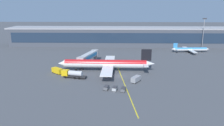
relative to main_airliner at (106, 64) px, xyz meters
The scene contains 13 objects.
ground_plane 10.16m from the main_airliner, 50.31° to the right, with size 700.00×700.00×0.00m, color #47494F.
apron_lead_in_line 9.41m from the main_airliner, 37.67° to the right, with size 0.30×80.00×0.01m, color yellow.
terminal_building 71.30m from the main_airliner, 83.15° to the left, with size 174.65×20.26×14.26m.
main_airliner is the anchor object (origin of this frame).
jet_bridge 15.12m from the main_airliner, 129.17° to the left, with size 8.74×22.10×6.32m.
fuel_tanker 17.47m from the main_airliner, 142.62° to the right, with size 11.09×4.81×3.25m.
lavatory_truck 22.69m from the main_airliner, 168.76° to the right, with size 5.93×5.48×2.50m.
crew_van 20.04m from the main_airliner, 49.57° to the right, with size 4.42×5.36×2.30m.
baggage_cart_0 24.20m from the main_airliner, 86.35° to the right, with size 2.17×2.95×1.48m.
baggage_cart_1 25.36m from the main_airliner, 79.41° to the right, with size 2.17×2.95×1.48m.
baggage_cart_2 26.85m from the main_airliner, 73.16° to the right, with size 2.17×2.95×1.48m.
commuter_jet_far 70.45m from the main_airliner, 40.46° to the left, with size 25.73×20.54×6.28m.
apron_light_mast_0 88.84m from the main_airliner, 41.67° to the left, with size 2.80×0.50×21.91m.
Camera 1 is at (0.00, -92.04, 29.63)m, focal length 35.09 mm.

